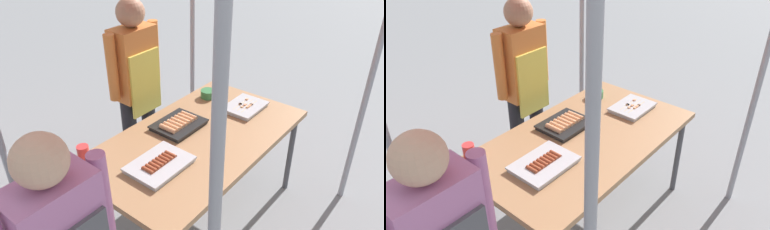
# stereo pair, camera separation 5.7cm
# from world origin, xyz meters

# --- Properties ---
(ground_plane) EXTENTS (18.00, 18.00, 0.00)m
(ground_plane) POSITION_xyz_m (0.00, 0.00, 0.00)
(ground_plane) COLOR slate
(stall_table) EXTENTS (1.60, 0.90, 0.75)m
(stall_table) POSITION_xyz_m (0.00, 0.00, 0.70)
(stall_table) COLOR #9E724C
(stall_table) RESTS_ON ground
(tray_grilled_sausages) EXTENTS (0.35, 0.28, 0.06)m
(tray_grilled_sausages) POSITION_xyz_m (0.01, 0.18, 0.77)
(tray_grilled_sausages) COLOR black
(tray_grilled_sausages) RESTS_ON stall_table
(tray_meat_skewers) EXTENTS (0.33, 0.25, 0.04)m
(tray_meat_skewers) POSITION_xyz_m (0.54, -0.05, 0.77)
(tray_meat_skewers) COLOR #ADADB2
(tray_meat_skewers) RESTS_ON stall_table
(tray_pork_links) EXTENTS (0.38, 0.28, 0.05)m
(tray_pork_links) POSITION_xyz_m (-0.41, -0.03, 0.77)
(tray_pork_links) COLOR #ADADB2
(tray_pork_links) RESTS_ON stall_table
(condiment_bowl) EXTENTS (0.12, 0.12, 0.06)m
(condiment_bowl) POSITION_xyz_m (0.51, 0.29, 0.78)
(condiment_bowl) COLOR #33723F
(condiment_bowl) RESTS_ON stall_table
(drink_cup_near_edge) EXTENTS (0.07, 0.07, 0.10)m
(drink_cup_near_edge) POSITION_xyz_m (-0.65, 0.40, 0.80)
(drink_cup_near_edge) COLOR red
(drink_cup_near_edge) RESTS_ON stall_table
(vendor_woman) EXTENTS (0.52, 0.23, 1.57)m
(vendor_woman) POSITION_xyz_m (0.12, 0.71, 0.92)
(vendor_woman) COLOR black
(vendor_woman) RESTS_ON ground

